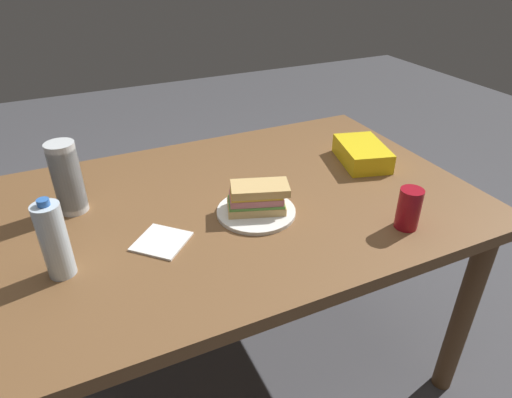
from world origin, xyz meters
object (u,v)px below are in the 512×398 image
paper_plate (256,212)px  plastic_cup_stack (67,178)px  dining_table (243,223)px  soda_can_red (409,209)px  sandwich (257,198)px  chip_bag (362,153)px  water_bottle_tall (54,240)px

paper_plate → plastic_cup_stack: plastic_cup_stack is taller
dining_table → soda_can_red: size_ratio=11.96×
paper_plate → sandwich: 0.05m
chip_bag → water_bottle_tall: size_ratio=1.08×
paper_plate → dining_table: bearing=89.8°
water_bottle_tall → paper_plate: bearing=4.7°
soda_can_red → chip_bag: soda_can_red is taller
sandwich → chip_bag: bearing=17.0°
water_bottle_tall → dining_table: bearing=14.8°
paper_plate → plastic_cup_stack: size_ratio=1.07×
sandwich → soda_can_red: soda_can_red is taller
sandwich → water_bottle_tall: 0.56m
sandwich → water_bottle_tall: bearing=-175.2°
chip_bag → paper_plate: bearing=122.3°
paper_plate → water_bottle_tall: bearing=-175.3°
plastic_cup_stack → sandwich: bearing=-26.7°
plastic_cup_stack → dining_table: bearing=-17.0°
dining_table → sandwich: (0.00, -0.10, 0.15)m
dining_table → water_bottle_tall: water_bottle_tall is taller
paper_plate → soda_can_red: (0.36, -0.25, 0.06)m
paper_plate → chip_bag: bearing=16.9°
plastic_cup_stack → soda_can_red: bearing=-30.2°
sandwich → chip_bag: (0.49, 0.15, -0.02)m
dining_table → paper_plate: (-0.00, -0.10, 0.10)m
dining_table → plastic_cup_stack: (-0.49, 0.15, 0.21)m
paper_plate → sandwich: (0.00, 0.00, 0.05)m
dining_table → sandwich: 0.18m
dining_table → sandwich: sandwich is taller
dining_table → water_bottle_tall: size_ratio=6.83×
water_bottle_tall → plastic_cup_stack: (0.06, 0.30, 0.01)m
soda_can_red → plastic_cup_stack: 0.99m
soda_can_red → paper_plate: bearing=145.6°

